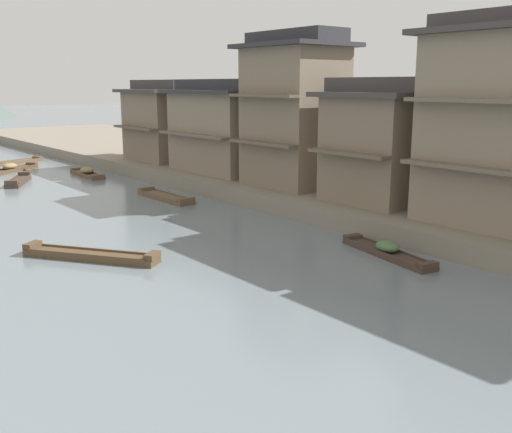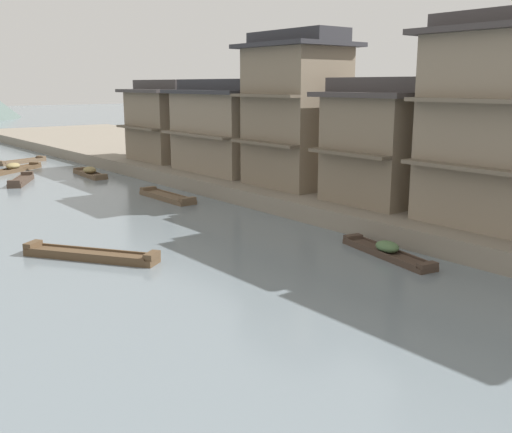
{
  "view_description": "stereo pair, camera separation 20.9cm",
  "coord_description": "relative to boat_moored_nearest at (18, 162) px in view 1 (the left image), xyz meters",
  "views": [
    {
      "loc": [
        -13.17,
        1.05,
        6.71
      ],
      "look_at": [
        1.97,
        20.08,
        1.27
      ],
      "focal_mm": 41.63,
      "sensor_mm": 36.0,
      "label": 1
    },
    {
      "loc": [
        -13.0,
        0.92,
        6.71
      ],
      "look_at": [
        1.97,
        20.08,
        1.27
      ],
      "focal_mm": 41.63,
      "sensor_mm": 36.0,
      "label": 2
    }
  ],
  "objects": [
    {
      "name": "house_waterfront_end",
      "position": [
        8.19,
        -12.1,
        3.76
      ],
      "size": [
        6.64,
        6.67,
        6.14
      ],
      "color": "#7F705B",
      "rests_on": "riverbank_right"
    },
    {
      "name": "riverbank_right",
      "position": [
        12.89,
        -24.02,
        0.31
      ],
      "size": [
        18.0,
        110.0,
        0.9
      ],
      "primitive_type": "cube",
      "color": "gray",
      "rests_on": "ground"
    },
    {
      "name": "boat_moored_third",
      "position": [
        -2.2,
        -5.12,
        0.1
      ],
      "size": [
        5.21,
        4.08,
        0.72
      ],
      "color": "brown",
      "rests_on": "ground"
    },
    {
      "name": "boat_midriver_upstream",
      "position": [
        -6.92,
        -31.48,
        0.02
      ],
      "size": [
        3.95,
        5.12,
        0.49
      ],
      "color": "brown",
      "rests_on": "ground"
    },
    {
      "name": "boat_midriver_drifting",
      "position": [
        2.52,
        -38.42,
        0.06
      ],
      "size": [
        1.84,
        5.01,
        0.62
      ],
      "color": "#423328",
      "rests_on": "ground"
    },
    {
      "name": "boat_upstream_distant",
      "position": [
        1.67,
        -10.85,
        0.1
      ],
      "size": [
        1.25,
        4.81,
        0.71
      ],
      "color": "brown",
      "rests_on": "ground"
    },
    {
      "name": "boat_moored_nearest",
      "position": [
        0.0,
        0.0,
        0.0
      ],
      "size": [
        4.5,
        2.46,
        0.41
      ],
      "color": "brown",
      "rests_on": "ground"
    },
    {
      "name": "boat_moored_far",
      "position": [
        1.65,
        -22.43,
        0.0
      ],
      "size": [
        1.14,
        4.97,
        0.43
      ],
      "color": "brown",
      "rests_on": "ground"
    },
    {
      "name": "house_waterfront_tall",
      "position": [
        7.46,
        -33.71,
        3.78
      ],
      "size": [
        5.19,
        5.62,
        6.14
      ],
      "color": "#7F705B",
      "rests_on": "riverbank_right"
    },
    {
      "name": "boat_moored_second",
      "position": [
        -3.42,
        -11.11,
        0.04
      ],
      "size": [
        2.87,
        4.18,
        0.53
      ],
      "color": "#423328",
      "rests_on": "ground"
    },
    {
      "name": "house_waterfront_narrow",
      "position": [
        7.45,
        -27.31,
        5.08
      ],
      "size": [
        5.18,
        6.15,
        8.74
      ],
      "color": "#7F705B",
      "rests_on": "riverbank_right"
    },
    {
      "name": "house_waterfront_far",
      "position": [
        7.74,
        -20.1,
        3.76
      ],
      "size": [
        5.75,
        8.31,
        6.14
      ],
      "color": "gray",
      "rests_on": "riverbank_right"
    }
  ]
}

